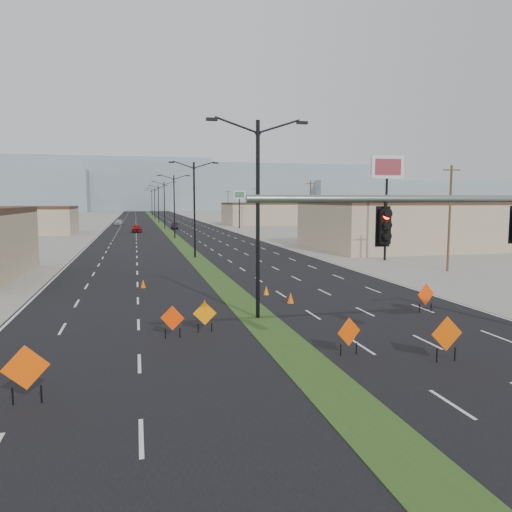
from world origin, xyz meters
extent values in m
plane|color=gray|center=(0.00, 0.00, 0.00)|extent=(600.00, 600.00, 0.00)
cube|color=black|center=(0.00, 100.00, 0.00)|extent=(25.00, 400.00, 0.02)
cube|color=#294719|center=(0.00, 100.00, 0.00)|extent=(2.00, 400.00, 0.04)
cube|color=tan|center=(34.00, 45.00, 2.75)|extent=(36.00, 18.00, 5.50)
cube|color=tan|center=(38.00, 110.00, 2.50)|extent=(44.00, 16.00, 5.00)
cube|color=#8194A0|center=(40.00, 300.00, 14.00)|extent=(220.00, 50.00, 28.00)
cube|color=#8194A0|center=(180.00, 290.00, 9.00)|extent=(160.00, 50.00, 18.00)
cube|color=#8194A0|center=(-30.00, 320.00, 16.00)|extent=(140.00, 50.00, 32.00)
cylinder|color=slate|center=(5.20, 2.00, 6.10)|extent=(16.00, 0.24, 0.24)
cube|color=black|center=(1.70, 2.00, 5.22)|extent=(0.50, 0.28, 1.30)
sphere|color=#FF0C05|center=(1.70, 1.84, 5.57)|extent=(0.22, 0.22, 0.22)
cylinder|color=black|center=(0.00, 12.00, 5.00)|extent=(0.20, 0.20, 10.00)
cube|color=black|center=(-2.30, 12.00, 9.95)|extent=(0.55, 0.24, 0.14)
cube|color=black|center=(2.30, 12.00, 9.95)|extent=(0.55, 0.24, 0.14)
cylinder|color=black|center=(0.00, 40.00, 5.00)|extent=(0.20, 0.20, 10.00)
cube|color=black|center=(-2.30, 40.00, 9.95)|extent=(0.55, 0.24, 0.14)
cube|color=black|center=(2.30, 40.00, 9.95)|extent=(0.55, 0.24, 0.14)
cylinder|color=black|center=(0.00, 68.00, 5.00)|extent=(0.20, 0.20, 10.00)
cube|color=black|center=(-2.30, 68.00, 9.95)|extent=(0.55, 0.24, 0.14)
cube|color=black|center=(2.30, 68.00, 9.95)|extent=(0.55, 0.24, 0.14)
cylinder|color=black|center=(0.00, 96.00, 5.00)|extent=(0.20, 0.20, 10.00)
cube|color=black|center=(-2.30, 96.00, 9.95)|extent=(0.55, 0.24, 0.14)
cube|color=black|center=(2.30, 96.00, 9.95)|extent=(0.55, 0.24, 0.14)
cylinder|color=black|center=(0.00, 124.00, 5.00)|extent=(0.20, 0.20, 10.00)
cube|color=black|center=(-2.30, 124.00, 9.95)|extent=(0.55, 0.24, 0.14)
cube|color=black|center=(2.30, 124.00, 9.95)|extent=(0.55, 0.24, 0.14)
cylinder|color=black|center=(0.00, 152.00, 5.00)|extent=(0.20, 0.20, 10.00)
cube|color=black|center=(-2.30, 152.00, 9.95)|extent=(0.55, 0.24, 0.14)
cube|color=black|center=(2.30, 152.00, 9.95)|extent=(0.55, 0.24, 0.14)
cylinder|color=black|center=(0.00, 180.00, 5.00)|extent=(0.20, 0.20, 10.00)
cube|color=black|center=(-2.30, 180.00, 9.95)|extent=(0.55, 0.24, 0.14)
cube|color=black|center=(2.30, 180.00, 9.95)|extent=(0.55, 0.24, 0.14)
cylinder|color=#4C3823|center=(20.00, 25.00, 4.50)|extent=(0.20, 0.20, 9.00)
cube|color=#4C3823|center=(20.00, 25.00, 8.60)|extent=(1.60, 0.10, 0.10)
cylinder|color=#4C3823|center=(20.00, 60.00, 4.50)|extent=(0.20, 0.20, 9.00)
cube|color=#4C3823|center=(20.00, 60.00, 8.60)|extent=(1.60, 0.10, 0.10)
cylinder|color=#4C3823|center=(20.00, 95.00, 4.50)|extent=(0.20, 0.20, 9.00)
cube|color=#4C3823|center=(20.00, 95.00, 8.60)|extent=(1.60, 0.10, 0.10)
cylinder|color=#4C3823|center=(20.00, 130.00, 4.50)|extent=(0.20, 0.20, 9.00)
cube|color=#4C3823|center=(20.00, 130.00, 8.60)|extent=(1.60, 0.10, 0.10)
imported|color=maroon|center=(-5.88, 85.21, 0.76)|extent=(1.94, 4.52, 1.52)
imported|color=black|center=(2.00, 94.49, 0.66)|extent=(1.81, 4.13, 1.32)
imported|color=#A3A9AD|center=(-10.08, 115.55, 0.65)|extent=(2.21, 4.61, 1.30)
cube|color=#EF4C05|center=(-9.27, 3.00, 1.13)|extent=(1.32, 0.41, 1.36)
cylinder|color=black|center=(-9.67, 3.00, 0.28)|extent=(0.05, 0.05, 0.57)
cylinder|color=black|center=(-8.88, 3.00, 0.28)|extent=(0.05, 0.05, 0.57)
cube|color=#FF3A05|center=(-4.54, 9.23, 0.91)|extent=(1.01, 0.48, 1.09)
cylinder|color=black|center=(-4.86, 9.23, 0.23)|extent=(0.05, 0.05, 0.45)
cylinder|color=black|center=(-4.23, 9.23, 0.23)|extent=(0.05, 0.05, 0.45)
cube|color=orange|center=(-3.02, 9.88, 0.90)|extent=(1.07, 0.17, 1.08)
cylinder|color=black|center=(-3.34, 9.88, 0.22)|extent=(0.05, 0.05, 0.45)
cylinder|color=black|center=(-2.71, 9.88, 0.22)|extent=(0.05, 0.05, 0.45)
cube|color=#DB4604|center=(2.00, 5.17, 0.94)|extent=(1.09, 0.38, 1.13)
cylinder|color=black|center=(1.67, 5.17, 0.24)|extent=(0.05, 0.05, 0.47)
cylinder|color=black|center=(2.33, 5.17, 0.24)|extent=(0.05, 0.05, 0.47)
cube|color=#D54B04|center=(5.21, 3.54, 1.09)|extent=(1.32, 0.10, 1.32)
cylinder|color=black|center=(4.83, 3.54, 0.27)|extent=(0.05, 0.05, 0.55)
cylinder|color=black|center=(5.59, 3.54, 0.27)|extent=(0.05, 0.05, 0.55)
cube|color=#FF3D05|center=(9.16, 11.17, 1.01)|extent=(1.17, 0.38, 1.21)
cylinder|color=black|center=(8.81, 11.17, 0.25)|extent=(0.05, 0.05, 0.50)
cylinder|color=black|center=(9.51, 11.17, 0.25)|extent=(0.05, 0.05, 0.50)
cone|color=#EC5704|center=(2.77, 15.16, 0.33)|extent=(0.46, 0.46, 0.66)
cone|color=#E34004|center=(-2.37, 14.86, 0.28)|extent=(0.40, 0.40, 0.55)
cone|color=orange|center=(2.04, 18.02, 0.31)|extent=(0.48, 0.48, 0.61)
cone|color=#D75304|center=(-5.62, 22.56, 0.30)|extent=(0.43, 0.43, 0.59)
cylinder|color=black|center=(18.52, 33.39, 4.34)|extent=(0.24, 0.24, 8.67)
cube|color=white|center=(18.52, 33.39, 9.36)|extent=(3.43, 0.48, 2.28)
cube|color=maroon|center=(18.52, 33.19, 9.36)|extent=(2.74, 0.15, 1.60)
cylinder|color=black|center=(15.89, 93.89, 3.37)|extent=(0.24, 0.24, 6.74)
cube|color=white|center=(15.89, 93.89, 7.27)|extent=(2.68, 0.56, 1.77)
cube|color=#307A40|center=(15.89, 93.69, 7.27)|extent=(2.12, 0.22, 1.24)
camera|label=1|loc=(-5.99, -12.47, 6.05)|focal=35.00mm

